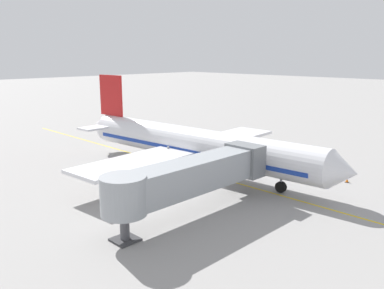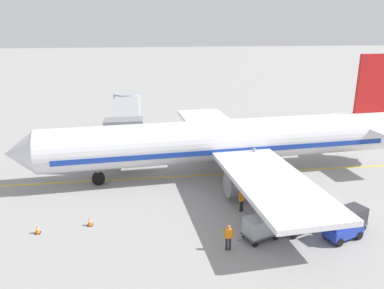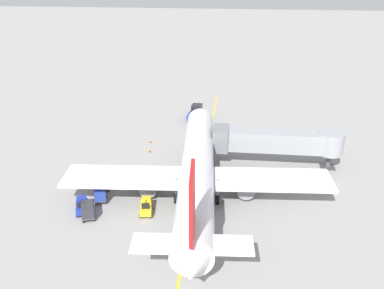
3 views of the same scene
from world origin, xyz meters
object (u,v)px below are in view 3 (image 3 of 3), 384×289
parked_airliner (197,171)px  ground_crew_wing_walker (101,172)px  ground_crew_loader (135,183)px  jet_bridge (277,141)px  baggage_cart_front (102,182)px  baggage_tug_trailing (82,206)px  safety_cone_nose_right (149,150)px  baggage_cart_second_in_train (100,193)px  baggage_cart_third_in_train (88,210)px  safety_cone_nose_left (150,141)px  pushback_tractor (196,113)px  baggage_tug_lead (146,207)px

parked_airliner → ground_crew_wing_walker: bearing=167.7°
parked_airliner → ground_crew_loader: (-7.37, 0.52, -2.23)m
jet_bridge → ground_crew_loader: bearing=-152.8°
baggage_cart_front → ground_crew_loader: ground_crew_loader is taller
baggage_tug_trailing → ground_crew_wing_walker: bearing=91.4°
ground_crew_loader → safety_cone_nose_right: 10.92m
ground_crew_wing_walker → baggage_tug_trailing: bearing=-88.6°
baggage_tug_trailing → safety_cone_nose_right: size_ratio=4.67×
parked_airliner → baggage_tug_trailing: size_ratio=13.55×
jet_bridge → baggage_cart_second_in_train: size_ratio=5.68×
baggage_cart_third_in_train → safety_cone_nose_left: bearing=83.4°
jet_bridge → ground_crew_loader: jet_bridge is taller
parked_airliner → baggage_cart_third_in_train: (-10.97, -5.95, -2.24)m
baggage_tug_trailing → baggage_cart_second_in_train: 2.73m
baggage_tug_trailing → ground_crew_loader: (4.65, 5.38, 0.24)m
baggage_tug_trailing → ground_crew_wing_walker: size_ratio=1.63×
parked_airliner → jet_bridge: (9.51, 9.20, 0.27)m
baggage_tug_trailing → jet_bridge: bearing=33.1°
baggage_cart_third_in_train → safety_cone_nose_right: 17.62m
ground_crew_loader → baggage_cart_front: bearing=-177.2°
parked_airliner → baggage_cart_front: (-11.31, 0.33, -2.24)m
ground_crew_loader → ground_crew_wing_walker: bearing=156.2°
baggage_tug_trailing → safety_cone_nose_left: baggage_tug_trailing is taller
ground_crew_wing_walker → ground_crew_loader: bearing=-23.8°
parked_airliner → safety_cone_nose_right: 14.22m
safety_cone_nose_left → pushback_tractor: bearing=62.0°
baggage_cart_second_in_train → baggage_cart_third_in_train: same height
pushback_tractor → baggage_tug_lead: (-2.23, -29.74, -0.39)m
baggage_tug_trailing → baggage_cart_front: size_ratio=0.93×
safety_cone_nose_right → baggage_cart_second_in_train: bearing=-101.3°
pushback_tractor → baggage_cart_third_in_train: bearing=-104.5°
parked_airliner → safety_cone_nose_right: parked_airliner is taller
baggage_tug_trailing → baggage_cart_third_in_train: (1.05, -1.10, 0.24)m
parked_airliner → baggage_tug_lead: (-5.07, -4.26, -2.47)m
safety_cone_nose_right → ground_crew_loader: bearing=-86.7°
baggage_tug_lead → ground_crew_loader: ground_crew_loader is taller
baggage_cart_third_in_train → ground_crew_loader: ground_crew_loader is taller
pushback_tractor → baggage_cart_third_in_train: 32.47m
baggage_cart_front → ground_crew_wing_walker: (-0.89, 2.32, 0.00)m
safety_cone_nose_right → baggage_tug_lead: bearing=-79.4°
pushback_tractor → baggage_tug_trailing: size_ratio=1.67×
parked_airliner → ground_crew_loader: bearing=175.9°
baggage_tug_trailing → baggage_cart_third_in_train: bearing=-46.4°
jet_bridge → baggage_tug_lead: bearing=-137.3°
pushback_tractor → safety_cone_nose_right: 15.02m
jet_bridge → baggage_cart_third_in_train: size_ratio=5.68×
baggage_tug_trailing → baggage_cart_second_in_train: bearing=62.7°
baggage_tug_trailing → baggage_cart_front: 5.24m
pushback_tractor → baggage_cart_front: (-8.48, -25.15, -0.15)m
parked_airliner → baggage_tug_trailing: bearing=-158.0°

